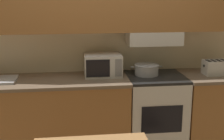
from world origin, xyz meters
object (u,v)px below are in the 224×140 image
at_px(stove_range, 155,113).
at_px(toaster, 215,67).
at_px(cooking_pot, 147,69).
at_px(microwave, 103,65).

distance_m(stove_range, toaster, 0.90).
xyz_separation_m(cooking_pot, toaster, (0.81, -0.08, 0.02)).
distance_m(stove_range, microwave, 0.86).
bearing_deg(cooking_pot, toaster, -5.84).
relative_size(stove_range, cooking_pot, 2.54).
bearing_deg(stove_range, toaster, -1.96).
relative_size(cooking_pot, toaster, 1.28).
bearing_deg(microwave, cooking_pot, -5.51).
bearing_deg(cooking_pot, stove_range, -30.69).
distance_m(microwave, toaster, 1.33).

